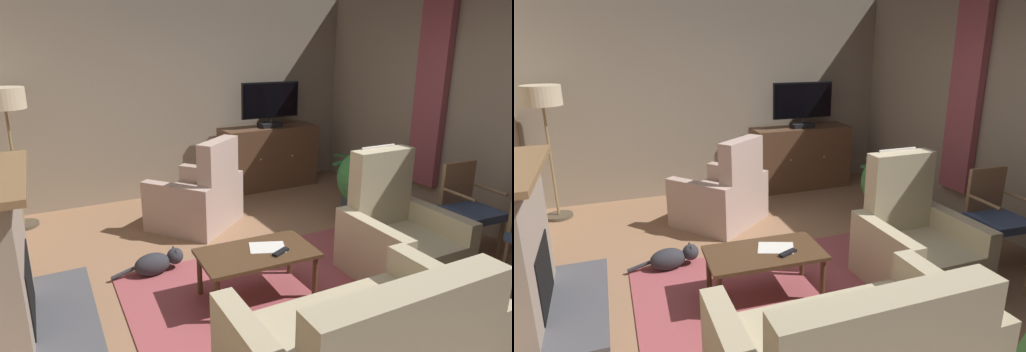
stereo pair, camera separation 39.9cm
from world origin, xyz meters
TOP-DOWN VIEW (x-y plane):
  - ground_plane at (0.00, 0.00)m, footprint 5.69×6.39m
  - wall_back at (0.00, 2.95)m, footprint 5.69×0.10m
  - wall_right_with_window at (2.59, 0.00)m, footprint 0.10×6.39m
  - curtain_panel_far at (2.48, 0.83)m, footprint 0.10×0.44m
  - rug_central at (-0.13, -0.19)m, footprint 2.64×1.94m
  - tv_cabinet at (1.17, 2.60)m, footprint 1.46×0.54m
  - television at (1.17, 2.54)m, footprint 0.91×0.20m
  - coffee_table at (-0.38, -0.09)m, footprint 0.99×0.59m
  - tv_remote at (-0.21, -0.21)m, footprint 0.18×0.11m
  - folded_newspaper at (-0.27, -0.07)m, footprint 0.36×0.31m
  - sofa_floral at (-0.29, -1.36)m, footprint 1.58×0.95m
  - armchair_facing_sofa at (-0.28, 1.63)m, footprint 1.24×1.23m
  - armchair_by_fireplace at (0.98, -0.32)m, footprint 0.89×0.89m
  - side_chair_tucked_against_wall at (1.95, -0.28)m, footprint 0.49×0.51m
  - potted_plant_leafy_by_curtain at (1.78, 1.33)m, footprint 0.64×1.05m
  - potted_plant_on_hearth_side at (1.38, 0.63)m, footprint 0.66×0.66m
  - cat at (-1.04, 0.68)m, footprint 0.68×0.23m
  - floor_lamp at (-2.18, 2.51)m, footprint 0.44×0.44m

SIDE VIEW (x-z plane):
  - ground_plane at x=0.00m, z-range -0.04..0.00m
  - rug_central at x=-0.13m, z-range 0.00..0.01m
  - cat at x=-1.04m, z-range 0.00..0.23m
  - potted_plant_leafy_by_curtain at x=1.78m, z-range -0.17..0.56m
  - sofa_floral at x=-0.29m, z-range -0.15..0.76m
  - armchair_facing_sofa at x=-0.28m, z-range -0.20..0.86m
  - armchair_by_fireplace at x=0.98m, z-range -0.24..0.93m
  - coffee_table at x=-0.38m, z-range 0.16..0.59m
  - folded_newspaper at x=-0.27m, z-range 0.43..0.43m
  - tv_remote at x=-0.21m, z-range 0.43..0.45m
  - tv_cabinet at x=1.17m, z-range -0.02..0.90m
  - side_chair_tucked_against_wall at x=1.95m, z-range 0.04..0.97m
  - potted_plant_on_hearth_side at x=1.38m, z-range 0.08..1.04m
  - television at x=1.17m, z-range 0.94..1.60m
  - floor_lamp at x=-2.18m, z-range 0.56..2.19m
  - wall_back at x=0.00m, z-range 0.00..2.78m
  - wall_right_with_window at x=2.59m, z-range 0.00..2.78m
  - curtain_panel_far at x=2.48m, z-range 0.36..2.70m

